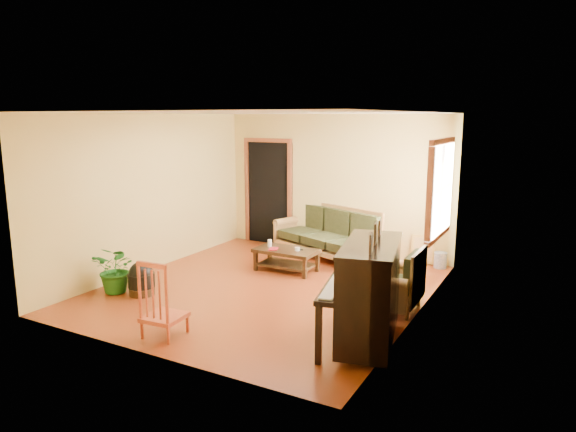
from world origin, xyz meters
The scene contains 16 objects.
floor centered at (0.00, 0.00, 0.00)m, with size 5.00×5.00×0.00m, color #62220C.
doorway centered at (-1.45, 2.48, 1.02)m, with size 1.08×0.16×2.05m, color black.
window centered at (2.21, 1.30, 1.50)m, with size 0.12×1.36×1.46m, color white.
sofa centered at (0.08, 1.99, 0.46)m, with size 2.16×0.91×0.93m, color brown.
coffee_table centered at (-0.17, 0.92, 0.19)m, with size 1.04×0.57×0.38m, color black.
armchair centered at (1.89, 0.08, 0.43)m, with size 0.82×0.86×0.86m, color brown.
piano centered at (2.02, -1.16, 0.60)m, with size 0.79×1.35×1.19m, color black.
footstool centered at (-1.46, -1.11, 0.18)m, with size 0.38×0.38×0.37m, color black.
red_chair centered at (-0.19, -2.04, 0.47)m, with size 0.44×0.48×0.93m, color #9D351C.
leaning_frame centered at (1.73, 2.42, 0.27)m, with size 0.40×0.09×0.53m, color gold.
ceramic_crock centered at (2.05, 2.33, 0.14)m, with size 0.22×0.22×0.27m, color #3759A6.
potted_plant centered at (-1.84, -1.21, 0.36)m, with size 0.64×0.56×0.71m, color #1D601B.
book centered at (-0.41, 0.76, 0.39)m, with size 0.15×0.20×0.02m, color maroon.
candle centered at (-0.50, 0.92, 0.44)m, with size 0.07×0.07×0.12m, color silver.
glass_jar centered at (0.03, 0.91, 0.41)m, with size 0.08×0.08×0.06m, color white.
remote centered at (0.04, 0.97, 0.39)m, with size 0.14×0.04×0.01m, color black.
Camera 1 is at (3.81, -6.34, 2.53)m, focal length 32.00 mm.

